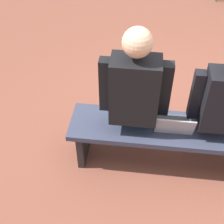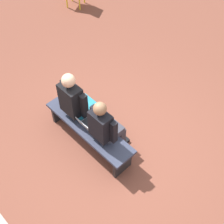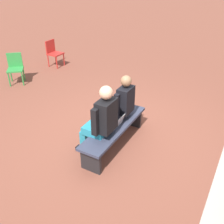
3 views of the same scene
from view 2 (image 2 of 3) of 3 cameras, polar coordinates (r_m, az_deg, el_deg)
The scene contains 5 objects.
ground_plane at distance 5.50m, azimuth -0.95°, elevation -6.35°, with size 60.00×60.00×0.00m, color brown.
bench at distance 5.29m, azimuth -4.22°, elevation -3.23°, with size 1.80×0.44×0.45m.
person_student at distance 4.87m, azimuth -1.14°, elevation -2.69°, with size 0.52×0.66×1.31m.
person_adult at distance 5.21m, azimuth -6.42°, elevation 1.98°, with size 0.57×0.72×1.39m.
laptop at distance 5.17m, azimuth -4.43°, elevation -2.30°, with size 0.32×0.29×0.21m.
Camera 2 is at (-2.29, 2.08, 4.54)m, focal length 50.00 mm.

